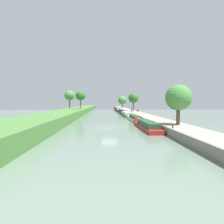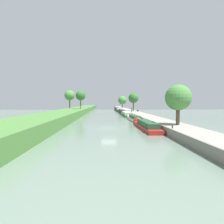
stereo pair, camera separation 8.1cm
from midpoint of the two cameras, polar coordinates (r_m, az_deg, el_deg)
ground_plane at (r=32.08m, az=-0.86°, el=-4.88°), size 160.00×160.00×0.00m
left_grassy_bank at (r=33.83m, az=-21.45°, el=-2.99°), size 8.40×260.00×1.98m
right_towpath at (r=33.72m, az=16.15°, el=-3.74°), size 4.32×260.00×1.03m
stone_quay at (r=33.07m, az=12.38°, el=-3.77°), size 0.25×260.00×1.08m
narrowboat_red at (r=32.50m, az=10.10°, el=-3.87°), size 2.08×14.27×2.04m
narrowboat_cream at (r=45.94m, az=6.63°, el=-1.83°), size 1.82×13.21×1.88m
narrowboat_green at (r=61.80m, az=4.19°, el=-0.59°), size 2.07×16.04×2.05m
narrowboat_black at (r=77.72m, az=2.92°, el=0.14°), size 1.94×16.47×2.04m
narrowboat_navy at (r=91.43m, az=2.07°, el=0.61°), size 2.12×10.29×2.22m
narrowboat_maroon at (r=105.48m, az=1.46°, el=0.93°), size 2.16×16.62×2.23m
tree_rightbank_near at (r=29.49m, az=19.56°, el=4.10°), size 3.84×3.84×5.98m
tree_rightbank_midnear at (r=73.67m, az=6.57°, el=4.22°), size 3.90×3.90×6.99m
tree_rightbank_midfar at (r=118.70m, az=3.19°, el=3.59°), size 5.25×5.25×7.31m
tree_leftbank_downstream at (r=69.03m, az=-9.51°, el=4.92°), size 3.53×3.53×6.61m
tree_leftbank_upstream at (r=78.05m, az=-12.75°, el=4.93°), size 4.11×4.11×7.27m
person_walking at (r=65.90m, az=6.09°, el=0.79°), size 0.34×0.34×1.66m
mooring_bollard_near at (r=25.41m, az=17.98°, el=-4.25°), size 0.16×0.16×0.45m
mooring_bollard_far at (r=112.83m, az=2.19°, el=1.37°), size 0.16×0.16×0.45m
park_bench at (r=70.17m, az=7.86°, el=0.48°), size 0.44×1.50×0.47m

